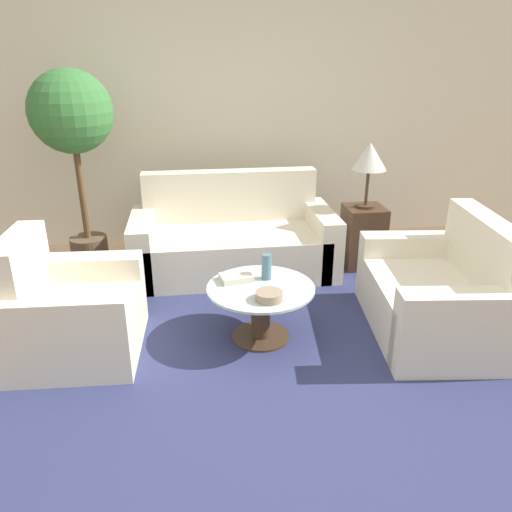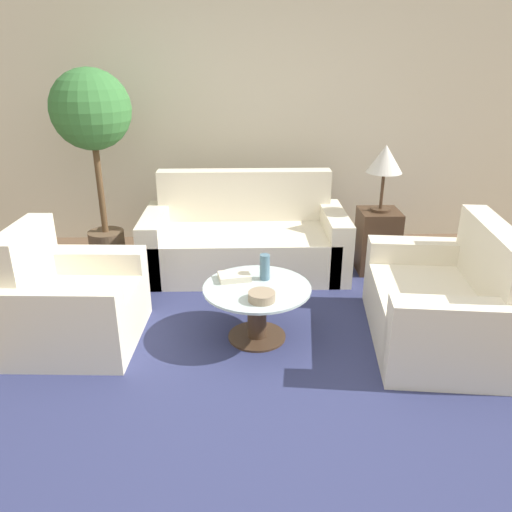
{
  "view_description": "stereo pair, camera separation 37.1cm",
  "coord_description": "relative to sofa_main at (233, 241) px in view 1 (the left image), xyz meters",
  "views": [
    {
      "loc": [
        -0.41,
        -2.44,
        1.96
      ],
      "look_at": [
        0.06,
        0.96,
        0.55
      ],
      "focal_mm": 35.0,
      "sensor_mm": 36.0,
      "label": 1
    },
    {
      "loc": [
        -0.04,
        -2.47,
        1.96
      ],
      "look_at": [
        0.06,
        0.96,
        0.55
      ],
      "focal_mm": 35.0,
      "sensor_mm": 36.0,
      "label": 2
    }
  ],
  "objects": [
    {
      "name": "ground_plane",
      "position": [
        0.02,
        -2.01,
        -0.28
      ],
      "size": [
        14.0,
        14.0,
        0.0
      ],
      "primitive_type": "plane",
      "color": "brown"
    },
    {
      "name": "wall_back",
      "position": [
        0.02,
        0.93,
        1.02
      ],
      "size": [
        10.0,
        0.06,
        2.6
      ],
      "color": "beige",
      "rests_on": "ground_plane"
    },
    {
      "name": "rug",
      "position": [
        0.08,
        -1.31,
        -0.28
      ],
      "size": [
        3.55,
        3.44,
        0.01
      ],
      "color": "navy",
      "rests_on": "ground_plane"
    },
    {
      "name": "sofa_main",
      "position": [
        0.0,
        0.0,
        0.0
      ],
      "size": [
        1.88,
        0.89,
        0.9
      ],
      "color": "beige",
      "rests_on": "ground_plane"
    },
    {
      "name": "armchair",
      "position": [
        -1.26,
        -1.3,
        -0.0
      ],
      "size": [
        0.86,
        0.91,
        0.87
      ],
      "rotation": [
        0.0,
        0.0,
        1.52
      ],
      "color": "beige",
      "rests_on": "ground_plane"
    },
    {
      "name": "loveseat",
      "position": [
        1.43,
        -1.38,
        -0.0
      ],
      "size": [
        0.99,
        1.35,
        0.88
      ],
      "rotation": [
        0.0,
        0.0,
        -1.69
      ],
      "color": "beige",
      "rests_on": "ground_plane"
    },
    {
      "name": "coffee_table",
      "position": [
        0.08,
        -1.31,
        -0.01
      ],
      "size": [
        0.77,
        0.77,
        0.42
      ],
      "color": "#422D1E",
      "rests_on": "ground_plane"
    },
    {
      "name": "side_table",
      "position": [
        1.25,
        -0.1,
        0.02
      ],
      "size": [
        0.37,
        0.37,
        0.6
      ],
      "color": "#422D1E",
      "rests_on": "ground_plane"
    },
    {
      "name": "table_lamp",
      "position": [
        1.25,
        -0.1,
        0.78
      ],
      "size": [
        0.32,
        0.32,
        0.6
      ],
      "color": "#422D1E",
      "rests_on": "side_table"
    },
    {
      "name": "potted_plant",
      "position": [
        -1.37,
        0.19,
        1.07
      ],
      "size": [
        0.72,
        0.72,
        1.84
      ],
      "color": "brown",
      "rests_on": "ground_plane"
    },
    {
      "name": "vase",
      "position": [
        0.14,
        -1.18,
        0.23
      ],
      "size": [
        0.07,
        0.07,
        0.19
      ],
      "color": "slate",
      "rests_on": "coffee_table"
    },
    {
      "name": "bowl",
      "position": [
        0.1,
        -1.52,
        0.16
      ],
      "size": [
        0.18,
        0.18,
        0.06
      ],
      "color": "gray",
      "rests_on": "coffee_table"
    },
    {
      "name": "book_stack",
      "position": [
        -0.09,
        -1.18,
        0.16
      ],
      "size": [
        0.25,
        0.2,
        0.04
      ],
      "rotation": [
        0.0,
        0.0,
        0.19
      ],
      "color": "beige",
      "rests_on": "coffee_table"
    }
  ]
}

